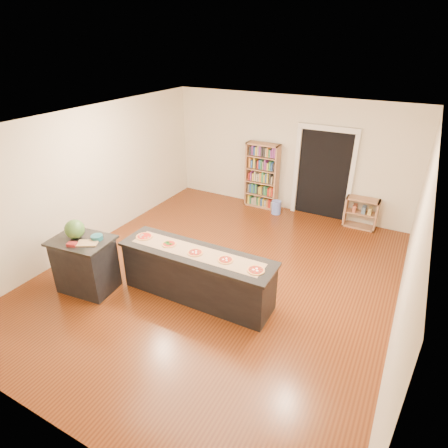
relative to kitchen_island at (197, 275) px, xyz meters
The scene contains 17 objects.
room 1.18m from the kitchen_island, 87.32° to the left, with size 6.00×7.00×2.80m.
doorway 4.32m from the kitchen_island, 77.34° to the left, with size 1.40×0.09×2.21m.
kitchen_island is the anchor object (origin of this frame).
side_counter 1.94m from the kitchen_island, 158.65° to the right, with size 0.99×0.73×0.98m.
bookshelf 4.05m from the kitchen_island, 97.87° to the left, with size 0.83×0.29×1.66m, color #AA7752.
low_shelf 4.43m from the kitchen_island, 64.07° to the left, with size 0.72×0.31×0.72m, color #AA7752.
waste_bin 3.76m from the kitchen_island, 90.47° to the left, with size 0.23×0.23×0.34m, color #6781E7.
kraft_paper 0.44m from the kitchen_island, 89.42° to the right, with size 2.31×0.42×0.00m, color #97784E.
watermelon 2.16m from the kitchen_island, 160.01° to the right, with size 0.32×0.32×0.32m, color #144214.
cutting_board 1.85m from the kitchen_island, 154.80° to the right, with size 0.32×0.21×0.02m, color tan.
package_red 2.07m from the kitchen_island, 152.59° to the right, with size 0.15×0.11×0.05m, color maroon.
package_teal 1.77m from the kitchen_island, 159.98° to the right, with size 0.19×0.19×0.07m, color #195966.
pizza_a 1.15m from the kitchen_island, behind, with size 0.28×0.28×0.02m.
pizza_b 0.69m from the kitchen_island, behind, with size 0.25×0.25×0.02m.
pizza_c 0.45m from the kitchen_island, 89.42° to the right, with size 0.25×0.25×0.02m.
pizza_d 0.69m from the kitchen_island, ahead, with size 0.25×0.25×0.02m.
pizza_e 1.15m from the kitchen_island, ahead, with size 0.28×0.28×0.02m.
Camera 1 is at (2.81, -5.02, 4.02)m, focal length 30.00 mm.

